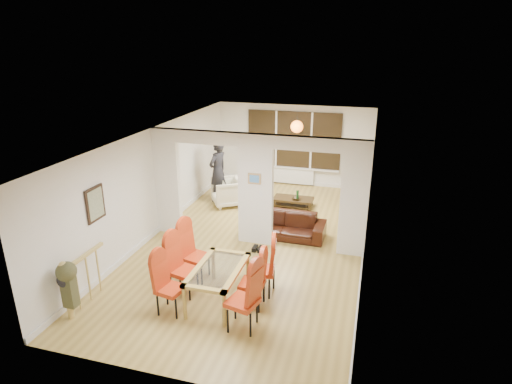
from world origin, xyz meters
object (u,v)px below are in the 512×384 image
at_px(sofa, 283,225).
at_px(bowl, 296,199).
at_px(dining_table, 218,284).
at_px(dining_chair_la, 170,285).
at_px(person, 218,171).
at_px(armchair, 228,192).
at_px(dining_chair_lb, 183,267).
at_px(dining_chair_ra, 242,297).
at_px(dining_chair_rb, 252,280).
at_px(bottle, 297,195).
at_px(television, 351,196).
at_px(coffee_table, 293,202).
at_px(dining_chair_lc, 196,253).
at_px(dining_chair_rc, 262,266).

relative_size(sofa, bowl, 8.84).
xyz_separation_m(dining_table, dining_chair_la, (-0.68, -0.54, 0.19)).
bearing_deg(person, sofa, 71.28).
bearing_deg(bowl, armchair, -171.66).
bearing_deg(bowl, dining_table, -95.78).
relative_size(dining_chair_lb, dining_chair_ra, 0.97).
bearing_deg(person, dining_chair_la, 31.57).
height_order(dining_chair_rb, bottle, dining_chair_rb).
bearing_deg(bowl, dining_chair_la, -102.18).
height_order(dining_chair_lb, sofa, dining_chair_lb).
bearing_deg(sofa, dining_chair_la, -108.43).
bearing_deg(armchair, bottle, 66.14).
bearing_deg(television, dining_table, 141.36).
distance_m(dining_chair_rb, coffee_table, 5.01).
xyz_separation_m(dining_chair_ra, television, (1.33, 6.22, -0.32)).
xyz_separation_m(dining_chair_lc, television, (2.68, 5.00, -0.31)).
relative_size(dining_chair_rb, bottle, 3.65).
relative_size(dining_chair_ra, dining_chair_rc, 1.06).
bearing_deg(coffee_table, television, 20.48).
relative_size(person, bottle, 6.31).
relative_size(dining_chair_lb, person, 0.62).
bearing_deg(coffee_table, dining_chair_rb, -87.31).
bearing_deg(dining_table, dining_chair_ra, -43.27).
bearing_deg(dining_chair_la, person, 113.61).
distance_m(sofa, bowl, 1.89).
bearing_deg(dining_chair_ra, armchair, 126.03).
distance_m(dining_chair_rc, bottle, 4.42).
relative_size(dining_table, armchair, 1.68).
bearing_deg(dining_chair_ra, dining_chair_rc, 102.16).
relative_size(dining_chair_ra, bowl, 5.14).
distance_m(dining_chair_rb, bowl, 4.89).
relative_size(dining_chair_lc, dining_chair_ra, 0.99).
height_order(armchair, television, armchair).
bearing_deg(dining_chair_lc, coffee_table, 90.90).
xyz_separation_m(dining_chair_la, sofa, (1.23, 3.55, -0.24)).
bearing_deg(dining_table, dining_chair_lb, 175.99).
xyz_separation_m(sofa, armchair, (-1.99, 1.60, 0.10)).
bearing_deg(television, dining_chair_rb, 147.28).
bearing_deg(dining_chair_la, dining_chair_ra, 8.09).
distance_m(dining_chair_rc, person, 5.09).
xyz_separation_m(television, bowl, (-1.49, -0.70, 0.02)).
relative_size(dining_chair_la, bottle, 3.66).
height_order(dining_chair_rb, armchair, dining_chair_rb).
bearing_deg(coffee_table, sofa, -85.72).
distance_m(sofa, person, 3.10).
xyz_separation_m(dining_chair_lb, dining_chair_rc, (1.39, 0.44, -0.01)).
xyz_separation_m(sofa, coffee_table, (-0.15, 2.00, -0.16)).
bearing_deg(bottle, dining_chair_rb, -88.82).
relative_size(dining_chair_lc, television, 1.27).
relative_size(sofa, person, 1.10).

